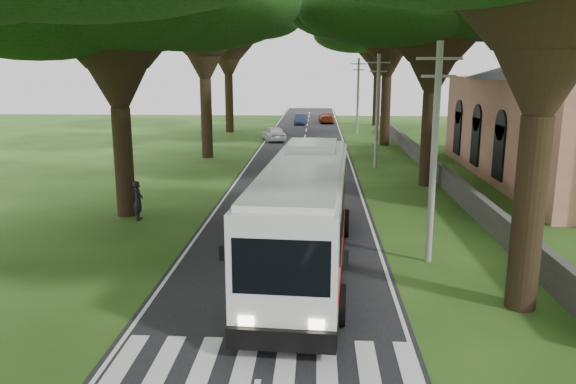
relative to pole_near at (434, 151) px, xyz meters
name	(u,v)px	position (x,y,z in m)	size (l,w,h in m)	color
ground	(268,331)	(-5.50, -6.00, -4.18)	(140.00, 140.00, 0.00)	#234714
road	(299,169)	(-5.50, 19.00, -4.17)	(8.00, 120.00, 0.04)	black
crosswalk	(260,369)	(-5.50, -8.00, -4.18)	(8.00, 3.00, 0.01)	silver
property_wall	(430,165)	(3.50, 18.00, -3.58)	(0.35, 50.00, 1.20)	#383533
pole_near	(434,151)	(0.00, 0.00, 0.00)	(1.60, 0.24, 8.00)	gray
pole_mid	(377,109)	(0.00, 20.00, 0.00)	(1.60, 0.24, 8.00)	gray
pole_far	(358,95)	(0.00, 40.00, 0.00)	(1.60, 0.24, 8.00)	gray
tree_l_far	(227,15)	(-14.00, 42.00, 8.29)	(13.36, 13.36, 15.49)	black
tree_r_midb	(390,2)	(2.00, 32.00, 8.51)	(16.06, 16.06, 16.19)	black
tree_r_far	(379,26)	(3.00, 50.00, 7.63)	(14.27, 14.27, 14.97)	black
coach_bus	(305,213)	(-4.61, -1.01, -2.11)	(3.70, 13.21, 3.85)	white
distant_car_a	(273,133)	(-8.50, 34.34, -3.42)	(1.73, 4.29, 1.46)	silver
distant_car_b	(301,119)	(-6.30, 50.53, -3.51)	(1.36, 3.90, 1.29)	navy
distant_car_c	(326,118)	(-3.10, 52.66, -3.49)	(1.84, 4.53, 1.32)	maroon
pedestrian	(138,200)	(-12.63, 5.17, -3.24)	(0.69, 0.45, 1.89)	black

